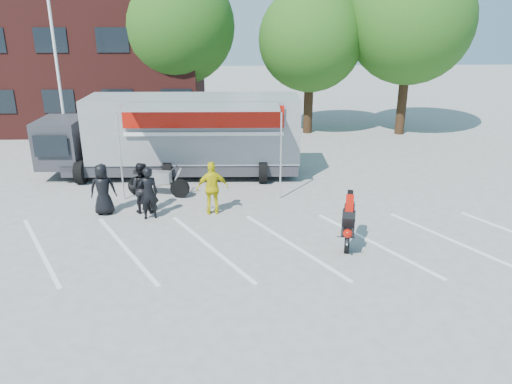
{
  "coord_description": "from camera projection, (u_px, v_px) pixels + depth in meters",
  "views": [
    {
      "loc": [
        0.96,
        -11.97,
        6.41
      ],
      "look_at": [
        1.58,
        1.96,
        1.3
      ],
      "focal_mm": 35.0,
      "sensor_mm": 36.0,
      "label": 1
    }
  ],
  "objects": [
    {
      "name": "stunt_bike_rider",
      "position": [
        347.0,
        243.0,
        14.58
      ],
      "size": [
        1.07,
        1.66,
        1.81
      ],
      "primitive_type": null,
      "rotation": [
        0.0,
        0.0,
        -0.24
      ],
      "color": "black",
      "rests_on": "ground"
    },
    {
      "name": "spectator_leather_b",
      "position": [
        148.0,
        193.0,
        16.01
      ],
      "size": [
        0.72,
        0.58,
        1.74
      ],
      "primitive_type": "imported",
      "rotation": [
        0.0,
        0.0,
        3.42
      ],
      "color": "black",
      "rests_on": "ground"
    },
    {
      "name": "ground",
      "position": [
        201.0,
        263.0,
        13.4
      ],
      "size": [
        100.0,
        100.0,
        0.0
      ],
      "primitive_type": "plane",
      "color": "#9B9C97",
      "rests_on": "ground"
    },
    {
      "name": "flagpole",
      "position": [
        60.0,
        44.0,
        20.78
      ],
      "size": [
        1.61,
        0.12,
        8.0
      ],
      "color": "white",
      "rests_on": "ground"
    },
    {
      "name": "parked_motorcycle",
      "position": [
        159.0,
        196.0,
        18.22
      ],
      "size": [
        2.46,
        1.26,
        1.23
      ],
      "primitive_type": null,
      "rotation": [
        0.0,
        0.0,
        1.36
      ],
      "color": "#A9A9AD",
      "rests_on": "ground"
    },
    {
      "name": "tree_left",
      "position": [
        177.0,
        27.0,
        26.41
      ],
      "size": [
        6.12,
        6.12,
        8.64
      ],
      "color": "#382314",
      "rests_on": "ground"
    },
    {
      "name": "office_building",
      "position": [
        43.0,
        63.0,
        28.66
      ],
      "size": [
        18.0,
        8.0,
        7.0
      ],
      "primitive_type": "cube",
      "color": "#4C1C18",
      "rests_on": "ground"
    },
    {
      "name": "spectator_hivis",
      "position": [
        213.0,
        188.0,
        16.38
      ],
      "size": [
        1.1,
        0.58,
        1.79
      ],
      "primitive_type": "imported",
      "rotation": [
        0.0,
        0.0,
        3.28
      ],
      "color": "yellow",
      "rests_on": "ground"
    },
    {
      "name": "spectator_leather_c",
      "position": [
        141.0,
        188.0,
        16.51
      ],
      "size": [
        0.86,
        0.68,
        1.72
      ],
      "primitive_type": "imported",
      "rotation": [
        0.0,
        0.0,
        3.11
      ],
      "color": "black",
      "rests_on": "ground"
    },
    {
      "name": "spectator_leather_a",
      "position": [
        103.0,
        189.0,
        16.37
      ],
      "size": [
        0.92,
        0.67,
        1.72
      ],
      "primitive_type": "imported",
      "rotation": [
        0.0,
        0.0,
        3.29
      ],
      "color": "black",
      "rests_on": "ground"
    },
    {
      "name": "transporter_truck",
      "position": [
        184.0,
        175.0,
        20.54
      ],
      "size": [
        10.29,
        5.18,
        3.23
      ],
      "primitive_type": null,
      "rotation": [
        0.0,
        0.0,
        -0.03
      ],
      "color": "gray",
      "rests_on": "ground"
    },
    {
      "name": "parking_bay_lines",
      "position": [
        203.0,
        247.0,
        14.33
      ],
      "size": [
        18.09,
        13.33,
        0.01
      ],
      "primitive_type": "cube",
      "rotation": [
        0.0,
        0.0,
        0.52
      ],
      "color": "white",
      "rests_on": "ground"
    },
    {
      "name": "tree_mid",
      "position": [
        311.0,
        39.0,
        25.97
      ],
      "size": [
        5.44,
        5.44,
        7.68
      ],
      "color": "#382314",
      "rests_on": "ground"
    },
    {
      "name": "tree_right",
      "position": [
        410.0,
        21.0,
        25.39
      ],
      "size": [
        6.46,
        6.46,
        9.12
      ],
      "color": "#382314",
      "rests_on": "ground"
    }
  ]
}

